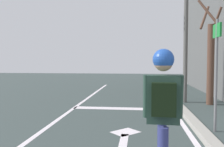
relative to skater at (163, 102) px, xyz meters
name	(u,v)px	position (x,y,z in m)	size (l,w,h in m)	color
lane_line_center	(51,125)	(-2.44, 2.89, -1.11)	(0.12, 20.00, 0.01)	silver
lane_line_curbside	(186,129)	(0.81, 2.89, -1.11)	(0.12, 20.00, 0.01)	silver
stop_bar	(125,109)	(-0.74, 5.11, -1.11)	(3.40, 0.40, 0.01)	silver
lane_arrow_stem	(123,145)	(-0.57, 1.65, -1.11)	(0.16, 1.40, 0.01)	silver
lane_arrow_head	(125,132)	(-0.57, 2.50, -1.11)	(0.56, 0.44, 0.01)	silver
curb_strip	(197,126)	(1.06, 2.89, -1.04)	(0.24, 24.00, 0.14)	#A19D93
skater	(163,102)	(0.00, 0.00, 0.00)	(0.45, 0.61, 1.63)	navy
street_sign_post	(216,59)	(1.42, 2.77, 0.50)	(0.06, 0.44, 2.49)	slate
roadside_tree	(210,59)	(2.26, 6.22, 0.52)	(0.92, 0.92, 3.74)	brown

